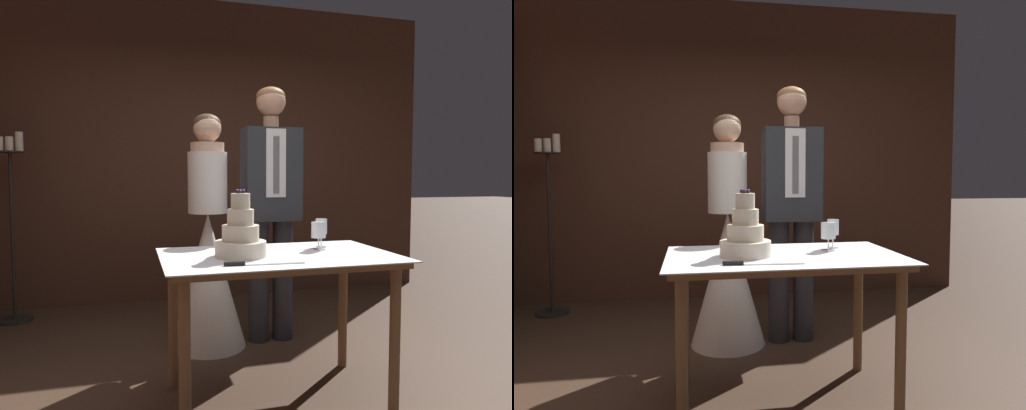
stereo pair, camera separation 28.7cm
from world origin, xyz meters
The scene contains 10 objects.
ground_plane centered at (0.00, 0.00, 0.00)m, with size 40.00×40.00×0.00m, color #422D21.
wall_back centered at (0.00, 2.39, 1.47)m, with size 4.64×0.12×2.95m, color #472B1E.
cake_table centered at (0.00, 0.12, 0.70)m, with size 1.26×0.78×0.80m.
tiered_cake centered at (-0.21, 0.11, 0.91)m, with size 0.27×0.27×0.35m.
cake_knife centered at (-0.23, -0.13, 0.81)m, with size 0.40×0.05×0.02m.
wine_glass_near centered at (0.33, 0.29, 0.92)m, with size 0.07×0.07×0.17m.
wine_glass_middle centered at (0.27, 0.21, 0.91)m, with size 0.08×0.08×0.16m.
bride centered at (-0.24, 1.00, 0.61)m, with size 0.54×0.54×1.66m.
groom centered at (0.23, 1.00, 1.06)m, with size 0.41×0.25×1.87m.
candle_stand centered at (-1.72, 1.98, 0.81)m, with size 0.28×0.28×1.59m.
Camera 2 is at (-0.48, -2.27, 1.23)m, focal length 32.00 mm.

